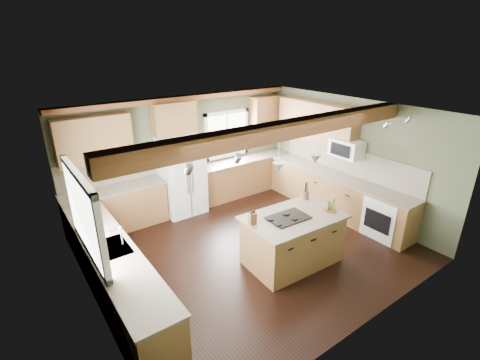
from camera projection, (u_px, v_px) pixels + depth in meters
floor at (249, 247)px, 6.70m from camera, size 5.60×5.60×0.00m
ceiling at (251, 113)px, 5.72m from camera, size 5.60×5.60×0.00m
wall_back at (185, 152)px, 8.09m from camera, size 5.60×0.00×5.60m
wall_left at (85, 233)px, 4.70m from camera, size 0.00×5.00×5.00m
wall_right at (350, 157)px, 7.73m from camera, size 0.00×5.00×5.00m
ceiling_beam at (283, 130)px, 5.17m from camera, size 5.55×0.26×0.26m
soffit_trim at (184, 98)px, 7.55m from camera, size 5.55×0.20×0.10m
backsplash_back at (185, 155)px, 8.11m from camera, size 5.58×0.03×0.58m
backsplash_right at (347, 160)px, 7.79m from camera, size 0.03×3.70×0.58m
base_cab_back_left at (117, 210)px, 7.22m from camera, size 2.02×0.60×0.88m
counter_back_left at (114, 189)px, 7.05m from camera, size 2.06×0.64×0.04m
base_cab_back_right at (244, 176)px, 9.00m from camera, size 2.62×0.60×0.88m
counter_back_right at (244, 159)px, 8.82m from camera, size 2.66×0.64×0.04m
base_cab_left at (115, 275)px, 5.22m from camera, size 0.60×3.70×0.88m
counter_left at (111, 249)px, 5.05m from camera, size 0.64×3.74×0.04m
base_cab_right at (335, 195)px, 7.93m from camera, size 0.60×3.70×0.88m
counter_right at (337, 176)px, 7.75m from camera, size 0.64×3.74×0.04m
upper_cab_back_left at (94, 140)px, 6.64m from camera, size 1.40×0.35×0.90m
upper_cab_over_fridge at (174, 118)px, 7.48m from camera, size 0.96×0.35×0.70m
upper_cab_right at (316, 122)px, 8.07m from camera, size 0.35×2.20×0.90m
upper_cab_back_corner at (266, 114)px, 8.96m from camera, size 0.90×0.35×0.90m
window_left at (83, 214)px, 4.65m from camera, size 0.04×1.60×1.05m
window_back at (226, 134)px, 8.61m from camera, size 1.10×0.04×1.00m
sink at (111, 249)px, 5.04m from camera, size 0.50×0.65×0.03m
faucet at (122, 236)px, 5.09m from camera, size 0.02×0.02×0.28m
dishwasher at (149, 330)px, 4.25m from camera, size 0.60×0.60×0.84m
oven at (386, 217)px, 6.95m from camera, size 0.60×0.72×0.84m
microwave at (346, 148)px, 7.48m from camera, size 0.40×0.70×0.38m
pendant_left at (278, 168)px, 5.38m from camera, size 0.18×0.18×0.16m
pendant_right at (315, 159)px, 5.78m from camera, size 0.18×0.18×0.16m
refrigerator at (182, 175)px, 7.79m from camera, size 0.90×0.74×1.80m
island at (292, 240)px, 6.12m from camera, size 1.63×1.04×0.88m
island_top at (294, 217)px, 5.95m from camera, size 1.74×1.15×0.04m
cooktop at (288, 218)px, 5.87m from camera, size 0.71×0.49×0.02m
knife_block at (253, 219)px, 5.66m from camera, size 0.13×0.11×0.19m
utensil_crock at (306, 195)px, 6.57m from camera, size 0.13×0.13×0.15m
bottle_tray at (331, 205)px, 6.10m from camera, size 0.29×0.29×0.22m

